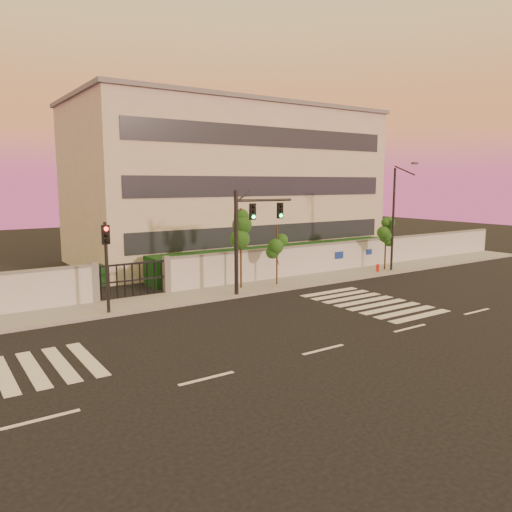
# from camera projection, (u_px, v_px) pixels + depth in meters

# --- Properties ---
(ground) EXTENTS (120.00, 120.00, 0.00)m
(ground) POSITION_uv_depth(u_px,v_px,m) (323.00, 350.00, 18.86)
(ground) COLOR black
(ground) RESTS_ON ground
(sidewalk) EXTENTS (60.00, 3.00, 0.15)m
(sidewalk) POSITION_uv_depth(u_px,v_px,m) (195.00, 296.00, 27.45)
(sidewalk) COLOR gray
(sidewalk) RESTS_ON ground
(perimeter_wall) EXTENTS (60.00, 0.36, 2.20)m
(perimeter_wall) POSITION_uv_depth(u_px,v_px,m) (185.00, 274.00, 28.59)
(perimeter_wall) COLOR silver
(perimeter_wall) RESTS_ON ground
(hedge_row) EXTENTS (41.00, 4.25, 1.80)m
(hedge_row) POSITION_uv_depth(u_px,v_px,m) (181.00, 270.00, 31.45)
(hedge_row) COLOR black
(hedge_row) RESTS_ON ground
(institutional_building) EXTENTS (24.40, 12.40, 12.25)m
(institutional_building) POSITION_uv_depth(u_px,v_px,m) (228.00, 184.00, 40.96)
(institutional_building) COLOR beige
(institutional_building) RESTS_ON ground
(road_markings) EXTENTS (57.00, 7.62, 0.02)m
(road_markings) POSITION_uv_depth(u_px,v_px,m) (235.00, 332.00, 21.06)
(road_markings) COLOR silver
(road_markings) RESTS_ON ground
(street_tree_d) EXTENTS (1.51, 1.20, 4.80)m
(street_tree_d) POSITION_uv_depth(u_px,v_px,m) (241.00, 230.00, 28.84)
(street_tree_d) COLOR #382314
(street_tree_d) RESTS_ON ground
(street_tree_e) EXTENTS (1.30, 1.04, 3.73)m
(street_tree_e) POSITION_uv_depth(u_px,v_px,m) (277.00, 242.00, 29.90)
(street_tree_e) COLOR #382314
(street_tree_e) RESTS_ON ground
(street_tree_f) EXTENTS (1.30, 1.03, 3.69)m
(street_tree_f) POSITION_uv_depth(u_px,v_px,m) (386.00, 233.00, 35.13)
(street_tree_f) COLOR #382314
(street_tree_f) RESTS_ON ground
(traffic_signal_main) EXTENTS (3.70, 0.55, 5.86)m
(traffic_signal_main) POSITION_uv_depth(u_px,v_px,m) (248.00, 229.00, 27.43)
(traffic_signal_main) COLOR black
(traffic_signal_main) RESTS_ON ground
(traffic_signal_secondary) EXTENTS (0.35, 0.34, 4.46)m
(traffic_signal_secondary) POSITION_uv_depth(u_px,v_px,m) (106.00, 257.00, 23.30)
(traffic_signal_secondary) COLOR black
(traffic_signal_secondary) RESTS_ON ground
(streetlight_east) EXTENTS (0.45, 1.82, 7.58)m
(streetlight_east) POSITION_uv_depth(u_px,v_px,m) (395.00, 214.00, 34.49)
(streetlight_east) COLOR black
(streetlight_east) RESTS_ON ground
(fire_hydrant) EXTENTS (0.27, 0.27, 0.71)m
(fire_hydrant) POSITION_uv_depth(u_px,v_px,m) (378.00, 269.00, 34.53)
(fire_hydrant) COLOR red
(fire_hydrant) RESTS_ON ground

